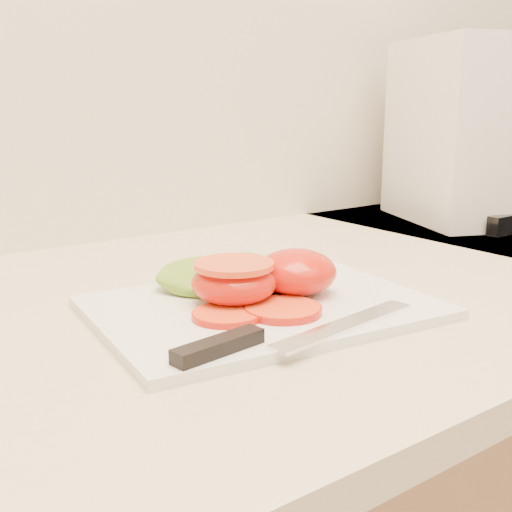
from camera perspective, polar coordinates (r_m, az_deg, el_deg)
cutting_board at (r=0.63m, az=0.54°, el=-4.62°), size 0.34×0.27×0.01m
tomato_half_dome at (r=0.65m, az=3.57°, el=-1.41°), size 0.08×0.08×0.05m
tomato_half_cut at (r=0.62m, az=-1.96°, el=-2.21°), size 0.08×0.08×0.04m
tomato_slice_0 at (r=0.60m, az=2.39°, el=-4.78°), size 0.07×0.07×0.01m
tomato_slice_1 at (r=0.58m, az=-2.60°, el=-5.25°), size 0.06×0.06×0.01m
lettuce_leaf_0 at (r=0.67m, az=-3.26°, el=-1.82°), size 0.16×0.14×0.02m
lettuce_leaf_1 at (r=0.69m, az=-0.48°, el=-1.33°), size 0.14×0.13×0.02m
knife at (r=0.53m, az=1.40°, el=-7.22°), size 0.25×0.05×0.01m
appliance at (r=1.16m, az=18.54°, el=10.45°), size 0.28×0.31×0.30m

